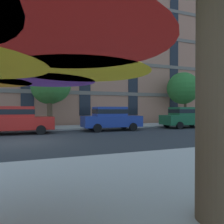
% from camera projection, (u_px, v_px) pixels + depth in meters
% --- Properties ---
extents(ground_plane, '(120.00, 120.00, 0.00)m').
position_uv_depth(ground_plane, '(21.00, 142.00, 10.08)').
color(ground_plane, '#2D3033').
extents(sidewalk_far, '(56.00, 3.60, 0.12)m').
position_uv_depth(sidewalk_far, '(27.00, 129.00, 16.45)').
color(sidewalk_far, '#B2ADA3').
rests_on(sidewalk_far, ground).
extents(apartment_building, '(46.74, 12.08, 19.20)m').
position_uv_depth(apartment_building, '(29.00, 40.00, 24.01)').
color(apartment_building, '#A87056').
rests_on(apartment_building, ground).
extents(sedan_red, '(4.40, 1.98, 1.78)m').
position_uv_depth(sedan_red, '(17.00, 119.00, 13.38)').
color(sedan_red, '#B21E19').
rests_on(sedan_red, ground).
extents(sedan_blue, '(4.40, 1.98, 1.78)m').
position_uv_depth(sedan_blue, '(111.00, 118.00, 15.61)').
color(sedan_blue, navy).
rests_on(sedan_blue, ground).
extents(sedan_green, '(4.40, 1.98, 1.78)m').
position_uv_depth(sedan_green, '(186.00, 117.00, 18.00)').
color(sedan_green, '#195933').
rests_on(sedan_green, ground).
extents(street_tree_middle, '(3.16, 3.28, 5.05)m').
position_uv_depth(street_tree_middle, '(51.00, 86.00, 16.79)').
color(street_tree_middle, brown).
rests_on(street_tree_middle, ground).
extents(street_tree_right, '(3.34, 3.38, 5.45)m').
position_uv_depth(street_tree_right, '(183.00, 87.00, 21.87)').
color(street_tree_right, brown).
rests_on(street_tree_right, ground).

